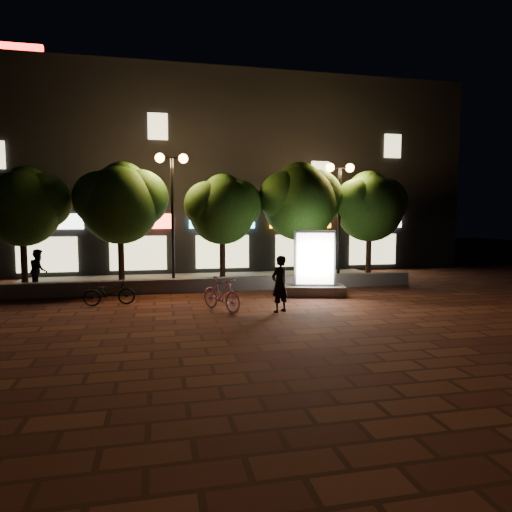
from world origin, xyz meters
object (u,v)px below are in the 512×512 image
object	(u,v)px
street_lamp_left	(172,185)
street_lamp_right	(340,191)
tree_far_left	(24,204)
rider	(280,284)
scooter_parked	(109,292)
tree_right	(301,199)
pedestrian	(39,270)
tree_mid	(223,207)
ad_kiosk	(314,269)
tree_left	(121,200)
tree_far_right	(370,204)
scooter_pink	(221,294)

from	to	relation	value
street_lamp_left	street_lamp_right	world-z (taller)	street_lamp_left
tree_far_left	rider	xyz separation A→B (m)	(8.36, -5.63, -2.46)
street_lamp_left	scooter_parked	xyz separation A→B (m)	(-2.11, -3.24, -3.61)
tree_right	pedestrian	world-z (taller)	tree_right
tree_mid	ad_kiosk	size ratio (longest dim) A/B	1.92
tree_left	scooter_parked	size ratio (longest dim) A/B	3.11
tree_mid	street_lamp_left	distance (m)	2.22
tree_far_left	tree_far_right	distance (m)	14.00
tree_far_right	scooter_pink	distance (m)	9.36
tree_far_left	rider	size ratio (longest dim) A/B	2.77
tree_right	scooter_parked	bearing A→B (deg)	-154.82
tree_far_left	tree_mid	distance (m)	7.50
tree_right	street_lamp_left	bearing A→B (deg)	-177.19
rider	scooter_pink	bearing A→B (deg)	-48.45
tree_right	scooter_pink	world-z (taller)	tree_right
scooter_pink	tree_mid	bearing A→B (deg)	50.06
pedestrian	scooter_pink	bearing A→B (deg)	-139.07
tree_far_left	street_lamp_left	size ratio (longest dim) A/B	0.89
scooter_parked	tree_mid	bearing A→B (deg)	-56.36
tree_left	scooter_pink	xyz separation A→B (m)	(3.20, -5.10, -2.93)
street_lamp_left	rider	world-z (taller)	street_lamp_left
pedestrian	tree_left	bearing A→B (deg)	-91.70
tree_right	ad_kiosk	bearing A→B (deg)	-98.97
street_lamp_left	scooter_pink	distance (m)	6.11
tree_mid	street_lamp_right	distance (m)	5.00
tree_left	tree_mid	world-z (taller)	tree_left
street_lamp_right	scooter_pink	world-z (taller)	street_lamp_right
tree_far_left	tree_left	distance (m)	3.51
tree_far_right	street_lamp_left	xyz separation A→B (m)	(-8.55, -0.26, 0.66)
tree_mid	ad_kiosk	xyz separation A→B (m)	(2.80, -3.20, -2.28)
tree_far_left	tree_right	bearing A→B (deg)	0.00
tree_right	tree_far_right	bearing A→B (deg)	-0.00
street_lamp_right	scooter_pink	bearing A→B (deg)	-139.90
tree_mid	scooter_pink	distance (m)	5.83
tree_far_right	pedestrian	distance (m)	13.68
tree_mid	tree_far_left	bearing A→B (deg)	180.00
tree_far_left	ad_kiosk	bearing A→B (deg)	-17.24
tree_right	ad_kiosk	xyz separation A→B (m)	(-0.50, -3.20, -2.63)
scooter_pink	pedestrian	xyz separation A→B (m)	(-6.14, 4.54, 0.34)
tree_far_left	tree_far_right	size ratio (longest dim) A/B	0.97
scooter_pink	scooter_parked	xyz separation A→B (m)	(-3.36, 1.60, -0.10)
tree_left	rider	xyz separation A→B (m)	(4.86, -5.63, -2.61)
ad_kiosk	scooter_parked	distance (m)	6.99
tree_far_right	scooter_parked	distance (m)	11.61
rider	scooter_parked	size ratio (longest dim) A/B	1.06
tree_far_left	street_lamp_right	world-z (taller)	street_lamp_right
tree_right	scooter_parked	world-z (taller)	tree_right
tree_mid	pedestrian	xyz separation A→B (m)	(-6.94, -0.57, -2.36)
tree_mid	tree_far_right	xyz separation A→B (m)	(6.50, 0.00, 0.15)
tree_right	tree_far_right	distance (m)	3.20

